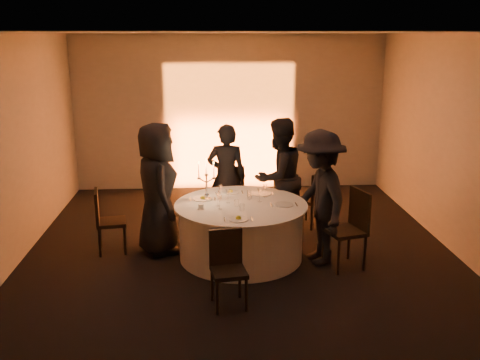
{
  "coord_description": "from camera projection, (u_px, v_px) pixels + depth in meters",
  "views": [
    {
      "loc": [
        -0.44,
        -6.85,
        2.98
      ],
      "look_at": [
        0.0,
        0.2,
        1.05
      ],
      "focal_mm": 40.0,
      "sensor_mm": 36.0,
      "label": 1
    }
  ],
  "objects": [
    {
      "name": "uplighter_fixture",
      "position": [
        231.0,
        189.0,
        10.48
      ],
      "size": [
        0.25,
        0.12,
        0.1
      ],
      "primitive_type": "cube",
      "color": "black",
      "rests_on": "floor"
    },
    {
      "name": "wine_glass_a",
      "position": [
        228.0,
        193.0,
        7.21
      ],
      "size": [
        0.07,
        0.07,
        0.19
      ],
      "color": "white",
      "rests_on": "banquet_table"
    },
    {
      "name": "wall_back",
      "position": [
        230.0,
        113.0,
        10.38
      ],
      "size": [
        7.0,
        0.0,
        7.0
      ],
      "primitive_type": "plane",
      "rotation": [
        1.57,
        0.0,
        0.0
      ],
      "color": "#A29E96",
      "rests_on": "floor"
    },
    {
      "name": "tumbler_c",
      "position": [
        237.0,
        203.0,
        7.09
      ],
      "size": [
        0.07,
        0.07,
        0.09
      ],
      "primitive_type": "cylinder",
      "color": "white",
      "rests_on": "banquet_table"
    },
    {
      "name": "floor",
      "position": [
        241.0,
        257.0,
        7.41
      ],
      "size": [
        7.0,
        7.0,
        0.0
      ],
      "primitive_type": "plane",
      "color": "black",
      "rests_on": "ground"
    },
    {
      "name": "chair_right",
      "position": [
        351.0,
        224.0,
        6.97
      ],
      "size": [
        0.57,
        0.57,
        1.04
      ],
      "rotation": [
        0.0,
        0.0,
        -1.27
      ],
      "color": "black",
      "rests_on": "floor"
    },
    {
      "name": "guest_left",
      "position": [
        157.0,
        189.0,
        7.38
      ],
      "size": [
        0.79,
        1.02,
        1.84
      ],
      "primitive_type": "imported",
      "rotation": [
        0.0,
        0.0,
        1.82
      ],
      "color": "black",
      "rests_on": "floor"
    },
    {
      "name": "chair_left",
      "position": [
        105.0,
        218.0,
        7.45
      ],
      "size": [
        0.46,
        0.46,
        0.91
      ],
      "rotation": [
        0.0,
        0.0,
        1.74
      ],
      "color": "black",
      "rests_on": "floor"
    },
    {
      "name": "wine_glass_b",
      "position": [
        218.0,
        196.0,
        7.07
      ],
      "size": [
        0.07,
        0.07,
        0.19
      ],
      "color": "white",
      "rests_on": "banquet_table"
    },
    {
      "name": "banquet_table",
      "position": [
        241.0,
        231.0,
        7.31
      ],
      "size": [
        1.8,
        1.8,
        0.77
      ],
      "color": "black",
      "rests_on": "floor"
    },
    {
      "name": "plate_back_right",
      "position": [
        261.0,
        194.0,
        7.65
      ],
      "size": [
        0.35,
        0.3,
        0.01
      ],
      "color": "white",
      "rests_on": "banquet_table"
    },
    {
      "name": "tumbler_a",
      "position": [
        242.0,
        207.0,
        6.93
      ],
      "size": [
        0.07,
        0.07,
        0.09
      ],
      "primitive_type": "cylinder",
      "color": "white",
      "rests_on": "banquet_table"
    },
    {
      "name": "chair_front",
      "position": [
        228.0,
        264.0,
        6.01
      ],
      "size": [
        0.44,
        0.44,
        0.87
      ],
      "rotation": [
        0.0,
        0.0,
        0.16
      ],
      "color": "black",
      "rests_on": "floor"
    },
    {
      "name": "coffee_cup",
      "position": [
        201.0,
        207.0,
        7.0
      ],
      "size": [
        0.11,
        0.11,
        0.07
      ],
      "color": "white",
      "rests_on": "banquet_table"
    },
    {
      "name": "wine_glass_d",
      "position": [
        265.0,
        188.0,
        7.46
      ],
      "size": [
        0.07,
        0.07,
        0.19
      ],
      "color": "white",
      "rests_on": "banquet_table"
    },
    {
      "name": "wine_glass_c",
      "position": [
        220.0,
        189.0,
        7.41
      ],
      "size": [
        0.07,
        0.07,
        0.19
      ],
      "color": "white",
      "rests_on": "banquet_table"
    },
    {
      "name": "tumbler_d",
      "position": [
        250.0,
        196.0,
        7.4
      ],
      "size": [
        0.07,
        0.07,
        0.09
      ],
      "primitive_type": "cylinder",
      "color": "white",
      "rests_on": "banquet_table"
    },
    {
      "name": "wine_glass_f",
      "position": [
        220.0,
        199.0,
        6.95
      ],
      "size": [
        0.07,
        0.07,
        0.19
      ],
      "color": "white",
      "rests_on": "banquet_table"
    },
    {
      "name": "plate_left",
      "position": [
        203.0,
        198.0,
        7.4
      ],
      "size": [
        0.36,
        0.27,
        0.08
      ],
      "color": "white",
      "rests_on": "banquet_table"
    },
    {
      "name": "wine_glass_e",
      "position": [
        260.0,
        192.0,
        7.25
      ],
      "size": [
        0.07,
        0.07,
        0.19
      ],
      "color": "white",
      "rests_on": "banquet_table"
    },
    {
      "name": "guest_right",
      "position": [
        320.0,
        198.0,
        7.04
      ],
      "size": [
        0.88,
        1.27,
        1.8
      ],
      "primitive_type": "imported",
      "rotation": [
        0.0,
        0.0,
        -1.38
      ],
      "color": "black",
      "rests_on": "floor"
    },
    {
      "name": "chair_back_right",
      "position": [
        313.0,
        196.0,
        8.46
      ],
      "size": [
        0.56,
        0.56,
        0.9
      ],
      "rotation": [
        0.0,
        0.0,
        -2.37
      ],
      "color": "black",
      "rests_on": "floor"
    },
    {
      "name": "guest_back_left",
      "position": [
        227.0,
        177.0,
        8.32
      ],
      "size": [
        0.65,
        0.47,
        1.67
      ],
      "primitive_type": "imported",
      "rotation": [
        0.0,
        0.0,
        3.02
      ],
      "color": "black",
      "rests_on": "floor"
    },
    {
      "name": "ceiling",
      "position": [
        241.0,
        33.0,
        6.62
      ],
      "size": [
        7.0,
        7.0,
        0.0
      ],
      "primitive_type": "plane",
      "rotation": [
        3.14,
        0.0,
        0.0
      ],
      "color": "silver",
      "rests_on": "wall_back"
    },
    {
      "name": "plate_back_left",
      "position": [
        230.0,
        192.0,
        7.71
      ],
      "size": [
        0.36,
        0.25,
        0.08
      ],
      "color": "white",
      "rests_on": "banquet_table"
    },
    {
      "name": "wall_front",
      "position": [
        273.0,
        259.0,
        3.64
      ],
      "size": [
        7.0,
        0.0,
        7.0
      ],
      "primitive_type": "plane",
      "rotation": [
        -1.57,
        0.0,
        0.0
      ],
      "color": "#A29E96",
      "rests_on": "floor"
    },
    {
      "name": "tumbler_b",
      "position": [
        249.0,
        194.0,
        7.52
      ],
      "size": [
        0.07,
        0.07,
        0.09
      ],
      "primitive_type": "cylinder",
      "color": "white",
      "rests_on": "banquet_table"
    },
    {
      "name": "guest_back_right",
      "position": [
        279.0,
        177.0,
        8.04
      ],
      "size": [
        1.11,
        1.07,
        1.8
      ],
      "primitive_type": "imported",
      "rotation": [
        0.0,
        0.0,
        -2.51
      ],
      "color": "black",
      "rests_on": "floor"
    },
    {
      "name": "chair_back_left",
      "position": [
        231.0,
        190.0,
        8.6
      ],
      "size": [
        0.45,
        0.45,
        0.98
      ],
      "rotation": [
        0.0,
        0.0,
        3.09
      ],
      "color": "black",
      "rests_on": "floor"
    },
    {
      "name": "candelabra",
      "position": [
        207.0,
        185.0,
        7.34
      ],
      "size": [
        0.25,
        0.12,
        0.6
      ],
      "color": "silver",
      "rests_on": "banquet_table"
    },
    {
      "name": "wall_right",
      "position": [
        463.0,
        148.0,
        7.19
      ],
      "size": [
        0.0,
        7.0,
        7.0
      ],
      "primitive_type": "plane",
      "rotation": [
        1.57,
        0.0,
        -1.57
      ],
      "color": "#A29E96",
      "rests_on": "floor"
    },
    {
      "name": "plate_front",
      "position": [
        238.0,
        218.0,
        6.59
      ],
      "size": [
        0.36,
        0.25,
        0.08
      ],
      "color": "white",
      "rests_on": "banquet_table"
    },
    {
      "name": "wall_left",
      "position": [
        7.0,
        154.0,
        6.84
      ],
      "size": [
        0.0,
        7.0,
        7.0
      ],
      "primitive_type": "plane",
      "rotation": [
        1.57,
        0.0,
        1.57
      ],
      "color": "#A29E96",
      "rests_on": "floor"
    },
    {
      "name": "plate_right",
      "position": [
        284.0,
        205.0,
        7.15
      ],
      "size": [
        0.36,
        0.26,
        0.01
      ],
      "color": "white",
      "rests_on": "banquet_table"
    }
  ]
}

